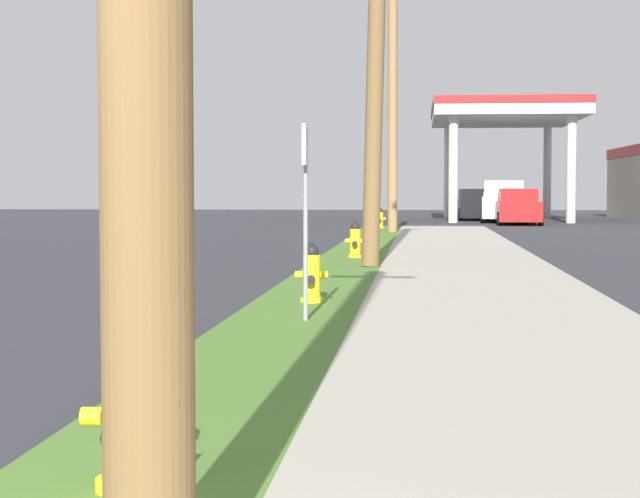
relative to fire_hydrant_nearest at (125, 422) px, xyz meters
The scene contains 10 objects.
fire_hydrant_nearest is the anchor object (origin of this frame).
fire_hydrant_second 8.58m from the fire_hydrant_nearest, 89.83° to the left, with size 0.42×0.38×0.74m.
fire_hydrant_third 17.62m from the fire_hydrant_nearest, 89.89° to the left, with size 0.42×0.37×0.74m.
fire_hydrant_fourth 26.13m from the fire_hydrant_nearest, 89.78° to the left, with size 0.42×0.37×0.74m.
fire_hydrant_fifth 34.84m from the fire_hydrant_nearest, 90.12° to the left, with size 0.42×0.38×0.74m.
utility_pole_background 31.44m from the fire_hydrant_nearest, 89.15° to the left, with size 0.34×1.40×8.76m.
street_sign_post 6.80m from the fire_hydrant_nearest, 88.74° to the left, with size 0.05×0.36×2.12m.
car_black_by_near_pump 50.51m from the fire_hydrant_nearest, 85.25° to the left, with size 2.07×4.56×1.57m.
car_red_by_far_pump 43.71m from the fire_hydrant_nearest, 82.54° to the left, with size 2.03×4.54×1.57m.
truck_silver_at_forecourt 47.61m from the fire_hydrant_nearest, 83.54° to the left, with size 2.44×5.52×1.97m.
Camera 1 is at (2.11, -2.49, 1.54)m, focal length 60.87 mm.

